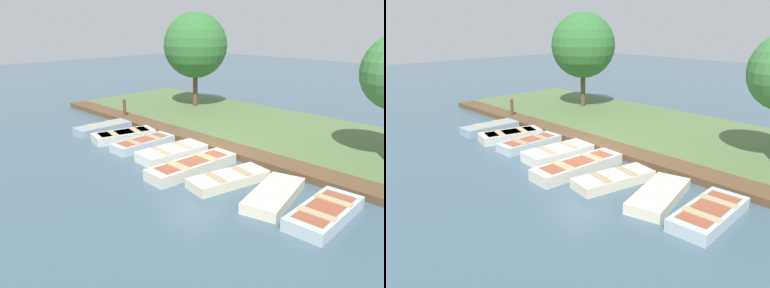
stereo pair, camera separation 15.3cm
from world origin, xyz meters
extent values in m
plane|color=#425B6B|center=(0.00, 0.00, 0.00)|extent=(80.00, 80.00, 0.00)
cube|color=#567042|center=(-5.00, 0.00, 0.10)|extent=(8.00, 24.00, 0.19)
cube|color=brown|center=(-1.38, 0.00, 0.13)|extent=(1.08, 23.38, 0.25)
cube|color=#8C9EA8|center=(0.71, -5.44, 0.19)|extent=(2.66, 1.03, 0.37)
cube|color=#6B7F51|center=(0.71, -5.44, 0.36)|extent=(2.18, 0.80, 0.03)
cube|color=tan|center=(1.21, -5.45, 0.38)|extent=(0.28, 0.92, 0.03)
cube|color=tan|center=(0.20, -5.43, 0.38)|extent=(0.28, 0.92, 0.03)
cube|color=beige|center=(0.68, -3.74, 0.18)|extent=(2.87, 1.65, 0.37)
cube|color=#4C709E|center=(0.68, -3.74, 0.35)|extent=(2.35, 1.31, 0.03)
cube|color=tan|center=(1.18, -3.86, 0.38)|extent=(0.49, 0.99, 0.03)
cube|color=tan|center=(0.19, -3.61, 0.38)|extent=(0.49, 0.99, 0.03)
cube|color=#B2BCC1|center=(0.73, -2.27, 0.17)|extent=(2.73, 1.03, 0.35)
cube|color=#994C33|center=(0.73, -2.27, 0.33)|extent=(2.24, 0.81, 0.03)
cube|color=tan|center=(1.25, -2.26, 0.36)|extent=(0.28, 0.92, 0.03)
cube|color=tan|center=(0.22, -2.27, 0.36)|extent=(0.28, 0.92, 0.03)
cube|color=silver|center=(0.72, -0.45, 0.20)|extent=(2.79, 1.36, 0.39)
cube|color=teal|center=(0.72, -0.45, 0.38)|extent=(2.28, 1.07, 0.03)
cube|color=tan|center=(1.23, -0.49, 0.40)|extent=(0.35, 1.08, 0.03)
cube|color=tan|center=(0.21, -0.41, 0.40)|extent=(0.35, 1.08, 0.03)
cube|color=beige|center=(1.17, 1.11, 0.20)|extent=(3.51, 1.17, 0.40)
cube|color=#994C33|center=(1.17, 1.11, 0.38)|extent=(2.88, 0.92, 0.03)
cube|color=tan|center=(1.83, 1.08, 0.41)|extent=(0.39, 0.94, 0.03)
cube|color=tan|center=(0.51, 1.14, 0.41)|extent=(0.39, 0.94, 0.03)
cube|color=beige|center=(1.04, 2.66, 0.16)|extent=(2.87, 1.53, 0.32)
cube|color=beige|center=(1.04, 2.66, 0.31)|extent=(2.35, 1.21, 0.03)
cube|color=tan|center=(1.55, 2.55, 0.34)|extent=(0.45, 0.95, 0.03)
cube|color=tan|center=(0.53, 2.77, 0.34)|extent=(0.45, 0.95, 0.03)
cube|color=beige|center=(0.98, 4.36, 0.16)|extent=(2.85, 1.68, 0.33)
cube|color=teal|center=(0.98, 4.36, 0.31)|extent=(2.32, 1.34, 0.03)
cube|color=beige|center=(1.47, 4.49, 0.34)|extent=(0.50, 1.02, 0.03)
cube|color=beige|center=(0.49, 4.24, 0.34)|extent=(0.50, 1.02, 0.03)
cube|color=#B2BCC1|center=(0.97, 5.94, 0.17)|extent=(2.75, 1.23, 0.35)
cube|color=#994C33|center=(0.97, 5.94, 0.34)|extent=(2.25, 0.97, 0.03)
cube|color=tan|center=(1.48, 5.96, 0.36)|extent=(0.32, 1.03, 0.03)
cube|color=tan|center=(0.46, 5.92, 0.36)|extent=(0.32, 1.03, 0.03)
cylinder|color=brown|center=(-1.40, -6.66, 0.53)|extent=(0.16, 0.16, 1.05)
sphere|color=brown|center=(-1.40, -6.66, 1.08)|extent=(0.14, 0.14, 0.14)
cylinder|color=brown|center=(-6.00, -5.93, 1.36)|extent=(0.28, 0.28, 2.72)
sphere|color=#337033|center=(-6.00, -5.93, 3.73)|extent=(3.69, 3.69, 3.69)
camera|label=1|loc=(9.72, 9.80, 5.01)|focal=35.00mm
camera|label=2|loc=(9.61, 9.91, 5.01)|focal=35.00mm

